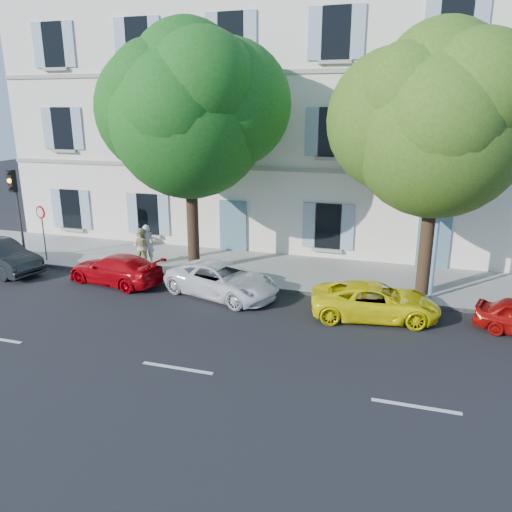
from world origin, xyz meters
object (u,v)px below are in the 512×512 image
(car_red_coupe, at_px, (115,269))
(pedestrian_b, at_px, (141,247))
(car_white_coupe, at_px, (222,280))
(car_yellow_supercar, at_px, (375,301))
(traffic_light, at_px, (15,196))
(road_sign, at_px, (42,221))
(tree_left, at_px, (189,119))
(pedestrian_a, at_px, (147,244))
(tree_right, at_px, (438,131))
(street_lamp, at_px, (443,176))

(car_red_coupe, height_order, pedestrian_b, pedestrian_b)
(car_white_coupe, xyz_separation_m, pedestrian_b, (-4.41, 2.05, 0.35))
(car_yellow_supercar, relative_size, traffic_light, 1.04)
(road_sign, bearing_deg, tree_left, 5.14)
(pedestrian_a, bearing_deg, tree_left, 145.40)
(tree_left, bearing_deg, tree_right, -0.44)
(street_lamp, xyz_separation_m, pedestrian_b, (-11.62, 0.62, -3.50))
(car_white_coupe, xyz_separation_m, road_sign, (-8.78, 1.41, 1.29))
(road_sign, xyz_separation_m, street_lamp, (15.99, 0.03, 2.56))
(traffic_light, distance_m, road_sign, 1.50)
(road_sign, bearing_deg, car_red_coupe, -17.45)
(car_yellow_supercar, height_order, road_sign, road_sign)
(car_yellow_supercar, distance_m, pedestrian_b, 10.16)
(pedestrian_a, bearing_deg, car_red_coupe, 56.74)
(tree_left, bearing_deg, car_yellow_supercar, -18.08)
(tree_right, bearing_deg, car_red_coupe, -170.46)
(street_lamp, xyz_separation_m, pedestrian_a, (-11.47, 0.81, -3.44))
(car_red_coupe, relative_size, tree_left, 0.42)
(pedestrian_b, bearing_deg, tree_right, 174.91)
(tree_left, xyz_separation_m, pedestrian_b, (-2.42, 0.03, -5.20))
(street_lamp, distance_m, pedestrian_b, 12.15)
(pedestrian_a, bearing_deg, pedestrian_b, 24.50)
(car_yellow_supercar, bearing_deg, pedestrian_a, 65.75)
(car_red_coupe, xyz_separation_m, traffic_light, (-5.31, 1.08, 2.43))
(car_yellow_supercar, relative_size, tree_left, 0.44)
(pedestrian_a, relative_size, pedestrian_b, 1.07)
(tree_right, distance_m, pedestrian_a, 12.19)
(pedestrian_b, bearing_deg, car_red_coupe, 84.74)
(car_red_coupe, distance_m, pedestrian_b, 2.04)
(car_white_coupe, xyz_separation_m, street_lamp, (7.21, 1.43, 3.85))
(road_sign, distance_m, street_lamp, 16.19)
(car_white_coupe, relative_size, tree_left, 0.46)
(tree_left, relative_size, street_lamp, 1.23)
(car_red_coupe, relative_size, tree_right, 0.45)
(car_white_coupe, bearing_deg, tree_right, -57.32)
(car_white_coupe, height_order, pedestrian_a, pedestrian_a)
(tree_right, relative_size, street_lamp, 1.17)
(car_red_coupe, height_order, tree_right, tree_right)
(car_white_coupe, bearing_deg, tree_left, 61.62)
(pedestrian_a, bearing_deg, car_yellow_supercar, 135.86)
(street_lamp, relative_size, pedestrian_b, 4.74)
(car_white_coupe, bearing_deg, car_red_coupe, 106.47)
(car_white_coupe, relative_size, pedestrian_b, 2.68)
(car_yellow_supercar, xyz_separation_m, tree_right, (1.49, 2.36, 5.26))
(tree_right, relative_size, traffic_light, 2.24)
(car_yellow_supercar, xyz_separation_m, tree_left, (-7.43, 2.43, 5.58))
(car_white_coupe, relative_size, traffic_light, 1.09)
(car_red_coupe, xyz_separation_m, pedestrian_b, (0.02, 2.01, 0.38))
(car_white_coupe, height_order, traffic_light, traffic_light)
(car_red_coupe, distance_m, car_yellow_supercar, 9.88)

